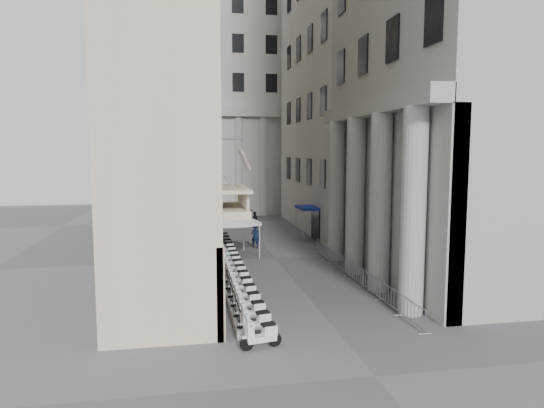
{
  "coord_description": "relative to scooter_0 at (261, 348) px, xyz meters",
  "views": [
    {
      "loc": [
        -6.48,
        -15.37,
        7.89
      ],
      "look_at": [
        -0.96,
        15.15,
        4.5
      ],
      "focal_mm": 32.0,
      "sensor_mm": 36.0,
      "label": 1
    }
  ],
  "objects": [
    {
      "name": "ground",
      "position": [
        3.57,
        -3.12,
        0.0
      ],
      "size": [
        120.0,
        120.0,
        0.0
      ],
      "primitive_type": "plane",
      "color": "#4A4A4C",
      "rests_on": "ground"
    },
    {
      "name": "left_building",
      "position": [
        -3.93,
        18.88,
        17.0
      ],
      "size": [
        5.0,
        36.0,
        34.0
      ],
      "primitive_type": "cube",
      "color": "beige",
      "rests_on": "ground"
    },
    {
      "name": "right_building_far",
      "position": [
        11.07,
        28.88,
        22.0
      ],
      "size": [
        5.0,
        20.0,
        44.0
      ],
      "primitive_type": "cube",
      "color": "#A7A59E",
      "rests_on": "ground"
    },
    {
      "name": "far_building",
      "position": [
        3.57,
        44.88,
        15.0
      ],
      "size": [
        22.0,
        10.0,
        30.0
      ],
      "primitive_type": "cube",
      "color": "#A7A59E",
      "rests_on": "ground"
    },
    {
      "name": "iron_fence",
      "position": [
        -0.73,
        14.88,
        0.0
      ],
      "size": [
        0.3,
        28.0,
        1.4
      ],
      "primitive_type": null,
      "color": "black",
      "rests_on": "ground"
    },
    {
      "name": "blue_awning",
      "position": [
        7.72,
        22.88,
        0.0
      ],
      "size": [
        1.6,
        3.0,
        3.0
      ],
      "primitive_type": null,
      "color": "navy",
      "rests_on": "ground"
    },
    {
      "name": "flag",
      "position": [
        -0.43,
        1.88,
        0.0
      ],
      "size": [
        1.0,
        1.4,
        8.2
      ],
      "primitive_type": null,
      "color": "#9E0C11",
      "rests_on": "ground"
    },
    {
      "name": "scooter_0",
      "position": [
        0.0,
        0.0,
        0.0
      ],
      "size": [
        1.48,
        0.82,
        1.5
      ],
      "primitive_type": null,
      "rotation": [
        0.0,
        0.0,
        1.77
      ],
      "color": "white",
      "rests_on": "ground"
    },
    {
      "name": "scooter_1",
      "position": [
        0.0,
        1.47,
        0.0
      ],
      "size": [
        1.48,
        0.82,
        1.5
      ],
      "primitive_type": null,
      "rotation": [
        0.0,
        0.0,
        1.77
      ],
      "color": "white",
      "rests_on": "ground"
    },
    {
      "name": "scooter_2",
      "position": [
        0.0,
        2.94,
        0.0
      ],
      "size": [
        1.48,
        0.82,
        1.5
      ],
      "primitive_type": null,
      "rotation": [
        0.0,
        0.0,
        1.77
      ],
      "color": "white",
      "rests_on": "ground"
    },
    {
      "name": "scooter_3",
      "position": [
        0.0,
        4.41,
        0.0
      ],
      "size": [
        1.48,
        0.82,
        1.5
      ],
      "primitive_type": null,
      "rotation": [
        0.0,
        0.0,
        1.77
      ],
      "color": "white",
      "rests_on": "ground"
    },
    {
      "name": "scooter_4",
      "position": [
        0.0,
        5.88,
        0.0
      ],
      "size": [
        1.48,
        0.82,
        1.5
      ],
      "primitive_type": null,
      "rotation": [
        0.0,
        0.0,
        1.77
      ],
      "color": "white",
      "rests_on": "ground"
    },
    {
      "name": "scooter_5",
      "position": [
        0.0,
        7.35,
        0.0
      ],
      "size": [
        1.48,
        0.82,
        1.5
      ],
      "primitive_type": null,
      "rotation": [
        0.0,
        0.0,
        1.77
      ],
      "color": "white",
      "rests_on": "ground"
    },
    {
      "name": "scooter_6",
      "position": [
        0.0,
        8.82,
        0.0
      ],
      "size": [
        1.48,
        0.82,
        1.5
      ],
      "primitive_type": null,
      "rotation": [
        0.0,
        0.0,
        1.77
      ],
      "color": "white",
      "rests_on": "ground"
    },
    {
      "name": "scooter_7",
      "position": [
        0.0,
        10.29,
        0.0
      ],
      "size": [
        1.48,
        0.82,
        1.5
      ],
      "primitive_type": null,
      "rotation": [
        0.0,
        0.0,
        1.77
      ],
      "color": "white",
      "rests_on": "ground"
    },
    {
      "name": "scooter_8",
      "position": [
        0.0,
        11.76,
        0.0
      ],
      "size": [
        1.48,
        0.82,
        1.5
      ],
      "primitive_type": null,
      "rotation": [
        0.0,
        0.0,
        1.77
      ],
      "color": "white",
      "rests_on": "ground"
    },
    {
      "name": "scooter_9",
      "position": [
        0.0,
        13.24,
        0.0
      ],
      "size": [
        1.48,
        0.82,
        1.5
      ],
      "primitive_type": null,
      "rotation": [
        0.0,
        0.0,
        1.77
      ],
      "color": "white",
      "rests_on": "ground"
    },
    {
      "name": "scooter_10",
      "position": [
        0.0,
        14.71,
        0.0
      ],
      "size": [
        1.48,
        0.82,
        1.5
      ],
      "primitive_type": null,
      "rotation": [
        0.0,
        0.0,
        1.77
      ],
      "color": "white",
      "rests_on": "ground"
    },
    {
      "name": "scooter_11",
      "position": [
        0.0,
        16.18,
        0.0
      ],
      "size": [
        1.48,
        0.82,
        1.5
      ],
      "primitive_type": null,
      "rotation": [
        0.0,
        0.0,
        1.77
      ],
      "color": "white",
      "rests_on": "ground"
    },
    {
      "name": "scooter_12",
      "position": [
        0.0,
        17.65,
        0.0
      ],
      "size": [
        1.48,
        0.82,
        1.5
      ],
      "primitive_type": null,
      "rotation": [
        0.0,
        0.0,
        1.77
      ],
      "color": "white",
      "rests_on": "ground"
    },
    {
      "name": "scooter_13",
      "position": [
        0.0,
        19.12,
        0.0
      ],
      "size": [
        1.48,
        0.82,
        1.5
      ],
      "primitive_type": null,
      "rotation": [
        0.0,
        0.0,
        1.77
      ],
      "color": "white",
      "rests_on": "ground"
    },
    {
      "name": "scooter_14",
      "position": [
        0.0,
        20.59,
        0.0
      ],
      "size": [
        1.48,
        0.82,
        1.5
      ],
      "primitive_type": null,
      "rotation": [
        0.0,
        0.0,
        1.77
      ],
      "color": "white",
      "rests_on": "ground"
    },
    {
      "name": "scooter_15",
      "position": [
        0.0,
        22.06,
        0.0
      ],
      "size": [
        1.48,
        0.82,
        1.5
      ],
      "primitive_type": null,
      "rotation": [
        0.0,
        0.0,
        1.77
      ],
      "color": "white",
      "rests_on": "ground"
    },
    {
      "name": "barrier_0",
      "position": [
        7.2,
        1.39,
        0.0
      ],
      "size": [
        0.6,
        2.4,
        1.1
      ],
      "primitive_type": null,
      "color": "#9B9DA2",
      "rests_on": "ground"
    },
    {
      "name": "barrier_1",
      "position": [
        7.2,
        3.89,
        0.0
      ],
      "size": [
        0.6,
        2.4,
        1.1
      ],
      "primitive_type": null,
      "color": "#9B9DA2",
      "rests_on": "ground"
    },
    {
      "name": "barrier_2",
      "position": [
        7.2,
        6.39,
        0.0
      ],
      "size": [
        0.6,
        2.4,
        1.1
      ],
      "primitive_type": null,
      "color": "#9B9DA2",
      "rests_on": "ground"
    },
    {
      "name": "barrier_3",
      "position": [
        7.2,
        8.89,
        0.0
      ],
      "size": [
        0.6,
        2.4,
        1.1
      ],
      "primitive_type": null,
      "color": "#9B9DA2",
      "rests_on": "ground"
    },
    {
      "name": "barrier_4",
      "position": [
        7.2,
        11.39,
        0.0
      ],
      "size": [
        0.6,
        2.4,
        1.1
      ],
      "primitive_type": null,
      "color": "#9B9DA2",
      "rests_on": "ground"
    },
    {
      "name": "barrier_5",
      "position": [
        7.2,
        13.89,
        0.0
      ],
      "size": [
        0.6,
        2.4,
        1.1
      ],
      "primitive_type": null,
      "color": "#9B9DA2",
      "rests_on": "ground"
    },
    {
      "name": "barrier_6",
      "position": [
        7.2,
        16.39,
        0.0
      ],
      "size": [
        0.6,
        2.4,
        1.1
      ],
      "primitive_type": null,
      "color": "#9B9DA2",
      "rests_on": "ground"
    },
    {
      "name": "security_tent",
      "position": [
        0.94,
        16.88,
        3.05
      ],
      "size": [
        4.49,
        4.49,
        3.65
      ],
      "color": "white",
      "rests_on": "ground"
    },
    {
      "name": "street_lamp",
      "position": [
        -0.26,
        24.65,
        5.43
      ],
      "size": [
        2.89,
        0.84,
        9.03
      ],
      "rotation": [
        0.0,
        0.0,
        -0.23
      ],
      "color": "gray",
      "rests_on": "ground"
    },
    {
      "name": "info_kiosk",
      "position": [
        -0.62,
        14.88,
        0.85
      ],
      "size": [
        0.38,
        0.82,
        1.67
      ],
      "rotation": [
        0.0,
        0.0,
        0.17
      ],
      "color": "black",
      "rests_on": "ground"
    },
    {
      "name": "pedestrian_a",
      "position": [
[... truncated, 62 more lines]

